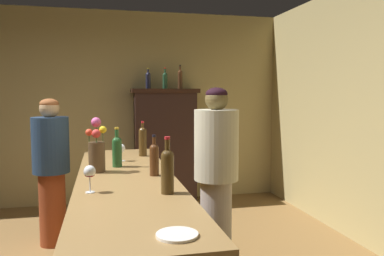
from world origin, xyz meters
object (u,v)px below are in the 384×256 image
Objects in this scene: cheese_plate at (177,235)px; patron_in_navy at (51,166)px; display_cabinet at (165,144)px; wine_glass_front at (90,173)px; display_bottle_midleft at (165,80)px; bar_counter at (127,245)px; display_bottle_left at (148,79)px; wine_bottle_merlot at (143,140)px; wine_bottle_syrah at (154,158)px; bartender at (216,174)px; wine_bottle_riesling at (117,150)px; flower_arrangement at (97,151)px; display_bottle_center at (180,78)px; wine_glass_mid at (121,149)px; wine_bottle_malbec at (167,169)px.

patron_in_navy reaches higher than cheese_plate.
wine_glass_front is (-0.94, -3.14, 0.25)m from display_cabinet.
bar_counter is at bearing -104.45° from display_bottle_midleft.
wine_bottle_merlot is at bearing -98.24° from display_bottle_left.
wine_bottle_syrah is 1.67× the size of cheese_plate.
bartender is (0.79, 0.47, 0.39)m from bar_counter.
wine_bottle_merlot is at bearing 77.28° from bar_counter.
wine_bottle_syrah is (0.20, 0.02, 0.62)m from bar_counter.
wine_glass_front reaches higher than cheese_plate.
wine_glass_front is 0.10× the size of bartender.
cheese_plate is 1.78m from bartender.
display_bottle_left is 0.19× the size of patron_in_navy.
display_bottle_left is at bearing 77.30° from wine_glass_front.
wine_bottle_riesling is 1.07× the size of display_bottle_midleft.
display_bottle_left is at bearing 75.02° from flower_arrangement.
bar_counter is 1.69× the size of bartender.
flower_arrangement reaches higher than bar_counter.
wine_glass_front is at bearing -92.98° from flower_arrangement.
wine_bottle_merlot is at bearing -105.22° from display_cabinet.
display_bottle_midleft is at bearing 74.69° from wine_bottle_merlot.
display_bottle_center is at bearing 65.87° from flower_arrangement.
wine_bottle_riesling is at bearing 96.53° from cheese_plate.
display_bottle_left is at bearing 80.27° from bar_counter.
bar_counter is at bearing 58.27° from wine_glass_front.
display_bottle_center reaches higher than flower_arrangement.
display_bottle_midleft reaches higher than bartender.
display_cabinet is at bearing 71.16° from wine_glass_mid.
wine_glass_front is 0.90m from cheese_plate.
patron_in_navy is at bearing 107.07° from cheese_plate.
cheese_plate is (-0.07, -2.10, -0.14)m from wine_bottle_merlot.
display_cabinet is at bearing 92.22° from patron_in_navy.
wine_bottle_riesling is at bearing 96.55° from bar_counter.
wine_bottle_malbec is 2.06× the size of wine_glass_front.
wine_bottle_syrah is 0.87× the size of display_bottle_center.
wine_glass_front is 1.35m from bartender.
display_bottle_center is at bearing 77.54° from wine_bottle_malbec.
flower_arrangement is 1.37m from patron_in_navy.
bartender reaches higher than flower_arrangement.
flower_arrangement reaches higher than wine_glass_mid.
display_bottle_midleft reaches higher than wine_bottle_riesling.
wine_glass_mid is at bearing 80.21° from wine_bottle_riesling.
flower_arrangement reaches higher than cheese_plate.
cheese_plate is at bearing -65.46° from wine_glass_front.
bar_counter is at bearing -83.45° from wine_bottle_riesling.
wine_bottle_riesling is (-0.76, -2.34, 0.27)m from display_cabinet.
wine_bottle_syrah is at bearing -95.73° from display_bottle_left.
wine_glass_front reaches higher than bar_counter.
wine_glass_mid is 0.50× the size of display_bottle_midleft.
wine_glass_mid is (0.05, 0.26, -0.03)m from wine_bottle_riesling.
wine_bottle_syrah is 0.87× the size of wine_bottle_malbec.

